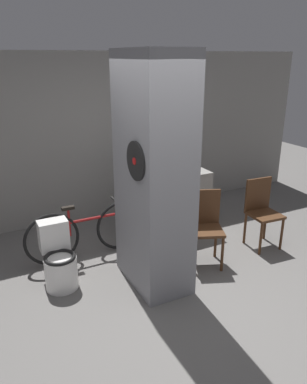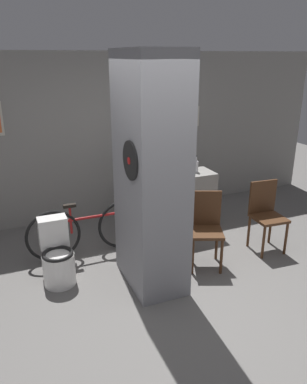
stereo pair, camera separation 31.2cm
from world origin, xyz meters
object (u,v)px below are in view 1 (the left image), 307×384
chair_near_pillar (205,224)px  chair_by_doorway (262,209)px  toilet (59,261)px  bottle_tall (183,164)px  bicycle (88,231)px

chair_near_pillar → chair_by_doorway: bearing=24.8°
toilet → chair_near_pillar: (1.79, -0.31, 0.22)m
toilet → bottle_tall: bottle_tall is taller
toilet → chair_near_pillar: bearing=-9.9°
chair_near_pillar → chair_by_doorway: same height
bottle_tall → chair_by_doorway: bearing=-53.4°
chair_by_doorway → bicycle: 2.38m
chair_near_pillar → chair_by_doorway: size_ratio=1.00×
chair_by_doorway → bottle_tall: (-0.71, 0.95, 0.50)m
chair_near_pillar → bicycle: 1.53m
chair_near_pillar → bottle_tall: (0.26, 1.00, 0.50)m
toilet → chair_by_doorway: chair_by_doorway is taller
chair_near_pillar → bottle_tall: size_ratio=3.16×
bicycle → bottle_tall: 1.70m
chair_by_doorway → bottle_tall: size_ratio=3.16×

